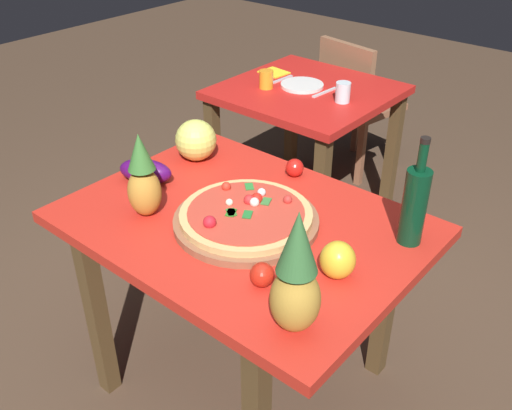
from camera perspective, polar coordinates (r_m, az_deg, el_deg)
The scene contains 20 objects.
ground_plane at distance 2.39m, azimuth -1.09°, elevation -16.66°, with size 10.00×10.00×0.00m, color #4C3828.
display_table at distance 1.95m, azimuth -1.28°, elevation -3.84°, with size 1.15×0.85×0.75m.
background_table at distance 3.04m, azimuth 5.00°, elevation 9.22°, with size 0.81×0.79×0.75m.
dining_chair at distance 3.62m, azimuth 9.78°, elevation 10.26°, with size 0.47×0.47×0.85m.
pizza_board at distance 1.86m, azimuth -0.99°, elevation -1.60°, with size 0.47×0.47×0.03m, color #905A3D.
pizza at distance 1.85m, azimuth -1.02°, elevation -0.88°, with size 0.43×0.43×0.06m.
wine_bottle at distance 1.78m, azimuth 15.48°, elevation 0.06°, with size 0.08×0.08×0.35m.
pineapple_left at distance 1.40m, azimuth 4.01°, elevation -7.35°, with size 0.13×0.13×0.35m.
pineapple_right at distance 1.89m, azimuth -11.15°, elevation 2.50°, with size 0.11×0.11×0.29m.
melon at distance 2.24m, azimuth -6.00°, elevation 6.44°, with size 0.16×0.16×0.16m, color #DCE163.
bell_pepper at distance 1.64m, azimuth 8.12°, elevation -5.43°, with size 0.10×0.10×0.11m, color yellow.
eggplant at distance 2.12m, azimuth -10.93°, elevation 3.32°, with size 0.20×0.09×0.09m, color #460E59.
tomato_beside_pepper at distance 1.60m, azimuth 0.60°, elevation -6.93°, with size 0.07×0.07×0.07m, color red.
tomato_by_bottle at distance 2.13m, azimuth 3.86°, elevation 3.72°, with size 0.07×0.07×0.07m, color red.
drinking_glass_juice at distance 2.97m, azimuth 1.02°, elevation 12.39°, with size 0.07×0.07×0.09m, color orange.
drinking_glass_water at distance 2.82m, azimuth 8.64°, elevation 11.03°, with size 0.07×0.07×0.10m, color silver.
dinner_plate at distance 3.01m, azimuth 4.60°, elevation 11.79°, with size 0.22×0.22×0.02m, color white.
fork_utensil at distance 3.09m, azimuth 2.46°, elevation 12.32°, with size 0.02×0.18×0.01m, color silver.
knife_utensil at distance 2.94m, azimuth 6.84°, elevation 11.06°, with size 0.02×0.18×0.01m, color silver.
napkin_folded at distance 3.20m, azimuth 1.79°, elevation 13.04°, with size 0.14×0.12×0.01m, color yellow.
Camera 1 is at (1.05, -1.18, 1.79)m, focal length 40.23 mm.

